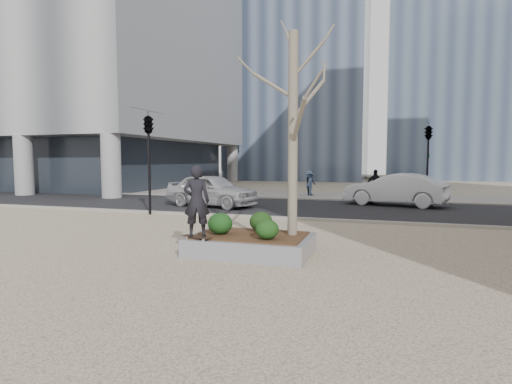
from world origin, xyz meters
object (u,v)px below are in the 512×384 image
(skateboard, at_px, (197,238))
(skateboarder, at_px, (197,201))
(police_car, at_px, (212,190))
(planter, at_px, (251,245))

(skateboard, height_order, skateboarder, skateboarder)
(skateboard, relative_size, police_car, 0.16)
(skateboarder, bearing_deg, planter, -163.84)
(skateboarder, bearing_deg, police_car, -88.33)
(skateboard, xyz_separation_m, police_car, (-4.02, 9.91, 0.36))
(planter, relative_size, skateboarder, 1.75)
(planter, bearing_deg, skateboard, -143.44)
(planter, height_order, police_car, police_car)
(planter, distance_m, police_car, 10.45)
(skateboard, bearing_deg, police_car, 126.48)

